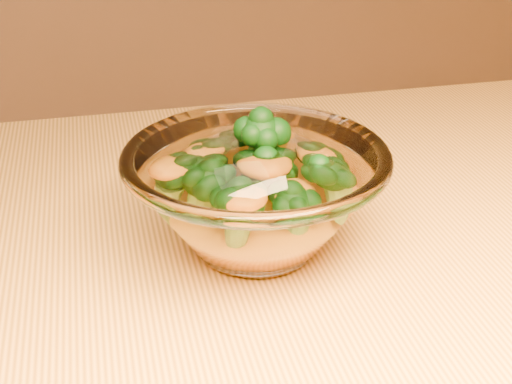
# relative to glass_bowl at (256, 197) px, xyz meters

# --- Properties ---
(glass_bowl) EXTENTS (0.22, 0.22, 0.10)m
(glass_bowl) POSITION_rel_glass_bowl_xyz_m (0.00, 0.00, 0.00)
(glass_bowl) COLOR white
(glass_bowl) RESTS_ON table
(cheese_sauce) EXTENTS (0.13, 0.13, 0.04)m
(cheese_sauce) POSITION_rel_glass_bowl_xyz_m (0.00, 0.00, -0.02)
(cheese_sauce) COLOR orange
(cheese_sauce) RESTS_ON glass_bowl
(broccoli_heap) EXTENTS (0.15, 0.14, 0.09)m
(broccoli_heap) POSITION_rel_glass_bowl_xyz_m (0.00, 0.01, 0.02)
(broccoli_heap) COLOR black
(broccoli_heap) RESTS_ON cheese_sauce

